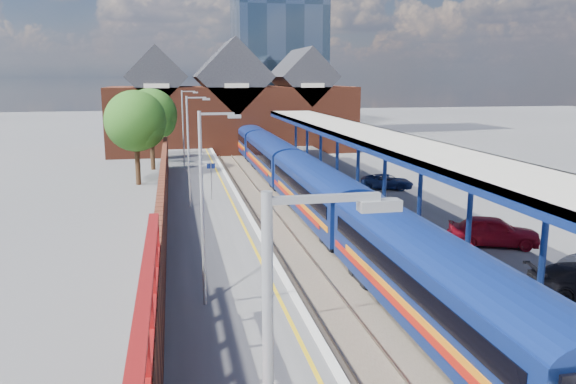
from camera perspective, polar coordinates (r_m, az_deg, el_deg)
name	(u,v)px	position (r m, az deg, el deg)	size (l,w,h in m)	color
ground	(270,193)	(45.00, -1.88, -0.14)	(240.00, 240.00, 0.00)	#5B5B5E
ballast_bed	(296,224)	(35.43, 0.86, -3.30)	(6.00, 76.00, 0.06)	#473D33
rails	(296,223)	(35.41, 0.86, -3.16)	(4.51, 76.00, 0.14)	slate
left_platform	(208,222)	(34.58, -8.09, -2.99)	(5.00, 76.00, 1.00)	#565659
right_platform	(386,213)	(37.04, 9.97, -2.07)	(6.00, 76.00, 1.00)	#565659
coping_left	(247,211)	(34.67, -4.23, -1.97)	(0.30, 76.00, 0.05)	silver
coping_right	(345,207)	(35.98, 5.77, -1.50)	(0.30, 76.00, 0.05)	silver
yellow_line	(237,212)	(34.60, -5.22, -2.05)	(0.14, 76.00, 0.01)	yellow
train	(291,169)	(43.67, 0.31, 2.34)	(2.87, 65.91, 3.45)	navy
canopy	(371,137)	(37.86, 8.41, 5.58)	(4.50, 52.00, 4.48)	navy
lamp_post_b	(206,197)	(19.90, -8.35, -0.53)	(1.48, 0.18, 7.00)	#A5A8AA
lamp_post_c	(190,145)	(35.69, -9.88, 4.75)	(1.48, 0.18, 7.00)	#A5A8AA
lamp_post_d	(184,124)	(51.61, -10.48, 6.79)	(1.48, 0.18, 7.00)	#A5A8AA
platform_sign	(211,175)	(38.06, -7.81, 1.73)	(0.55, 0.08, 2.50)	#A5A8AA
brick_wall	(162,218)	(27.80, -12.71, -2.60)	(0.35, 50.00, 3.86)	#602919
station_building	(232,107)	(71.91, -5.73, 8.58)	(30.00, 12.12, 13.78)	#602919
glass_tower	(277,8)	(95.69, -1.09, 18.21)	(14.20, 14.20, 40.30)	#455F76
tree_near	(137,123)	(49.58, -15.08, 6.81)	(5.20, 5.20, 8.10)	#382314
tree_far	(152,116)	(57.50, -13.63, 7.49)	(5.20, 5.20, 8.10)	#382314
parked_car_red	(493,231)	(29.36, 20.12, -3.73)	(1.74, 4.32, 1.47)	maroon
parked_car_blue	(387,182)	(42.31, 10.03, 1.06)	(1.77, 3.83, 1.06)	navy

